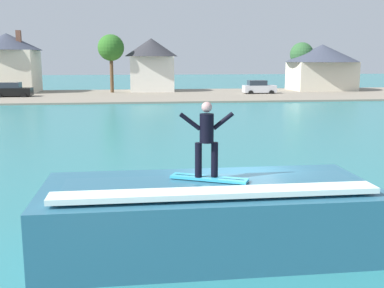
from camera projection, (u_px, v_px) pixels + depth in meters
name	position (u px, v px, depth m)	size (l,w,h in m)	color
ground_plane	(238.00, 225.00, 12.72)	(260.00, 260.00, 0.00)	teal
wave_crest	(209.00, 215.00, 11.06)	(7.77, 3.43, 1.75)	#296079
surfboard	(209.00, 178.00, 10.69)	(1.78, 1.13, 0.06)	#33A5CC
surfer	(207.00, 135.00, 10.53)	(1.25, 0.32, 1.73)	black
shoreline_bank	(155.00, 95.00, 57.96)	(120.00, 20.62, 0.19)	gray
car_near_shore	(12.00, 90.00, 54.32)	(4.23, 2.29, 1.86)	black
car_far_shore	(259.00, 87.00, 59.52)	(4.13, 2.08, 1.86)	silver
house_with_chimney	(8.00, 61.00, 61.05)	(8.95, 8.95, 8.16)	beige
house_gabled_white	(322.00, 64.00, 65.67)	(10.39, 10.39, 6.55)	beige
house_small_cottage	(151.00, 62.00, 63.04)	(7.17, 7.17, 7.29)	silver
tree_tall_bare	(111.00, 48.00, 60.39)	(3.40, 3.40, 7.69)	brown
tree_short_bushy	(302.00, 55.00, 66.00)	(3.32, 3.32, 6.88)	brown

